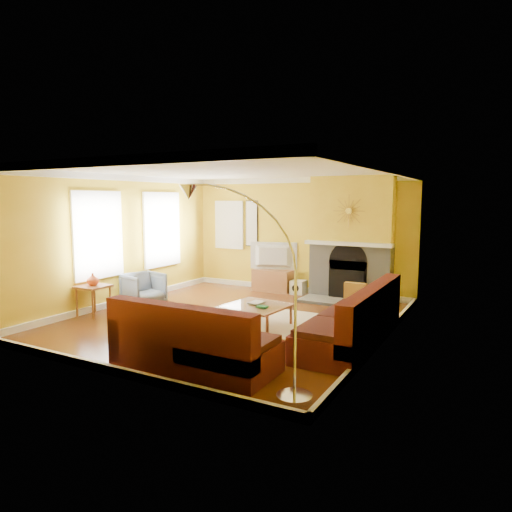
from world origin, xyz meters
The scene contains 27 objects.
floor centered at (0.00, 0.00, -0.01)m, with size 5.50×6.00×0.02m, color brown.
ceiling centered at (0.00, 0.00, 2.71)m, with size 5.50×6.00×0.02m, color white.
wall_back centered at (0.00, 3.01, 1.35)m, with size 5.50×0.02×2.70m, color yellow.
wall_front centered at (0.00, -3.01, 1.35)m, with size 5.50×0.02×2.70m, color yellow.
wall_left centered at (-2.76, 0.00, 1.35)m, with size 0.02×6.00×2.70m, color yellow.
wall_right centered at (2.76, 0.00, 1.35)m, with size 0.02×6.00×2.70m, color yellow.
baseboard centered at (0.00, 0.00, 0.06)m, with size 5.50×6.00×0.12m, color white, non-canonical shape.
crown_molding centered at (0.00, 0.00, 2.64)m, with size 5.50×6.00×0.12m, color white, non-canonical shape.
window_left_near centered at (-2.72, 1.30, 1.50)m, with size 0.06×1.22×1.72m, color white.
window_left_far centered at (-2.72, -0.60, 1.50)m, with size 0.06×1.22×1.72m, color white.
window_back centered at (-1.90, 2.96, 1.55)m, with size 0.82×0.06×1.22m, color white.
wall_art centered at (-1.25, 2.97, 1.60)m, with size 0.34×0.04×1.14m, color white.
fireplace centered at (1.35, 2.80, 1.35)m, with size 1.80×0.40×2.70m, color gray, non-canonical shape.
mantel centered at (1.35, 2.56, 1.25)m, with size 1.92×0.22×0.08m, color white.
hearth centered at (1.35, 2.25, 0.03)m, with size 1.80×0.70×0.06m, color gray.
sunburst centered at (1.35, 2.57, 1.95)m, with size 0.70×0.04×0.70m, color olive, non-canonical shape.
rug centered at (0.71, 0.26, 0.01)m, with size 2.40×1.80×0.02m, color beige.
sectional_sofa centered at (1.23, -0.77, 0.45)m, with size 3.03×3.85×0.90m, color #581D1C, non-canonical shape.
coffee_table centered at (0.62, -0.22, 0.20)m, with size 1.01×1.01×0.40m, color white, non-canonical shape.
media_console centered at (-0.53, 2.73, 0.26)m, with size 0.95×0.43×0.52m, color #9E6339.
tv centered at (-0.53, 2.73, 0.85)m, with size 1.14×0.15×0.66m, color black.
subwoofer centered at (0.13, 2.73, 0.16)m, with size 0.32×0.32×0.32m, color white.
armchair centered at (-2.28, 0.16, 0.34)m, with size 0.72×0.74×0.67m, color gray.
side_table centered at (-2.45, -1.00, 0.29)m, with size 0.53×0.53×0.58m, color #9E6339, non-canonical shape.
vase centered at (-2.45, -1.00, 0.70)m, with size 0.23×0.23×0.24m, color #E75927.
book centered at (0.47, -0.12, 0.41)m, with size 0.22×0.30×0.03m, color white.
arc_lamp centered at (1.74, -2.54, 1.18)m, with size 1.48×0.36×2.36m, color silver, non-canonical shape.
Camera 1 is at (4.30, -6.93, 2.19)m, focal length 32.00 mm.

